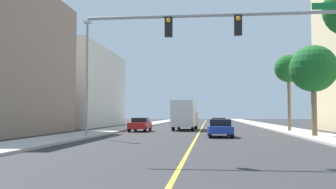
# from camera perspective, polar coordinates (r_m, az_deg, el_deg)

# --- Properties ---
(ground) EXTENTS (192.00, 192.00, 0.00)m
(ground) POSITION_cam_1_polar(r_m,az_deg,el_deg) (47.83, 5.05, -5.13)
(ground) COLOR #2D2D30
(sidewalk_left) EXTENTS (3.63, 168.00, 0.15)m
(sidewalk_left) POSITION_cam_1_polar(r_m,az_deg,el_deg) (48.99, -6.33, -4.99)
(sidewalk_left) COLOR #B2ADA3
(sidewalk_left) RESTS_ON ground
(sidewalk_right) EXTENTS (3.63, 168.00, 0.15)m
(sidewalk_right) POSITION_cam_1_polar(r_m,az_deg,el_deg) (48.59, 16.53, -4.90)
(sidewalk_right) COLOR #B2ADA3
(sidewalk_right) RESTS_ON ground
(lane_marking_center) EXTENTS (0.16, 144.00, 0.01)m
(lane_marking_center) POSITION_cam_1_polar(r_m,az_deg,el_deg) (47.83, 5.05, -5.13)
(lane_marking_center) COLOR yellow
(lane_marking_center) RESTS_ON ground
(building_left_far) EXTENTS (12.34, 21.31, 11.25)m
(building_left_far) POSITION_cam_1_polar(r_m,az_deg,el_deg) (57.88, -14.78, 0.90)
(building_left_far) COLOR silver
(building_left_far) RESTS_ON ground
(traffic_signal_mast) EXTENTS (12.53, 0.36, 6.20)m
(traffic_signal_mast) POSITION_cam_1_polar(r_m,az_deg,el_deg) (16.33, 17.48, 7.82)
(traffic_signal_mast) COLOR gray
(traffic_signal_mast) RESTS_ON sidewalk_right
(street_lamp) EXTENTS (0.56, 0.28, 8.87)m
(street_lamp) POSITION_cam_1_polar(r_m,az_deg,el_deg) (29.70, -12.13, 3.29)
(street_lamp) COLOR gray
(street_lamp) RESTS_ON sidewalk_left
(palm_mid) EXTENTS (3.66, 3.66, 7.04)m
(palm_mid) POSITION_cam_1_polar(r_m,az_deg,el_deg) (31.59, 21.08, 3.59)
(palm_mid) COLOR brown
(palm_mid) RESTS_ON sidewalk_right
(palm_far) EXTENTS (2.82, 2.82, 7.72)m
(palm_far) POSITION_cam_1_polar(r_m,az_deg,el_deg) (40.33, 17.74, 3.64)
(palm_far) COLOR brown
(palm_far) RESTS_ON sidewalk_right
(car_red) EXTENTS (1.84, 4.42, 1.42)m
(car_red) POSITION_cam_1_polar(r_m,az_deg,el_deg) (39.66, -4.22, -4.52)
(car_red) COLOR red
(car_red) RESTS_ON ground
(car_blue) EXTENTS (1.97, 4.53, 1.40)m
(car_blue) POSITION_cam_1_polar(r_m,az_deg,el_deg) (30.33, 7.83, -5.01)
(car_blue) COLOR #1E389E
(car_blue) RESTS_ON ground
(car_yellow) EXTENTS (1.94, 4.63, 1.36)m
(car_yellow) POSITION_cam_1_polar(r_m,az_deg,el_deg) (46.80, 7.63, -4.28)
(car_yellow) COLOR gold
(car_yellow) RESTS_ON ground
(delivery_truck) EXTENTS (2.66, 7.51, 3.27)m
(delivery_truck) POSITION_cam_1_polar(r_m,az_deg,el_deg) (42.87, 2.54, -3.09)
(delivery_truck) COLOR red
(delivery_truck) RESTS_ON ground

